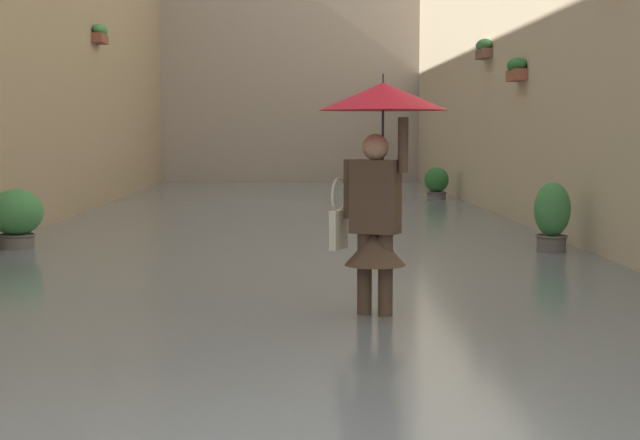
% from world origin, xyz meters
% --- Properties ---
extents(ground_plane, '(63.44, 63.44, 0.00)m').
position_xyz_m(ground_plane, '(0.00, -12.69, 0.00)').
color(ground_plane, '#605B56').
extents(flood_water, '(8.35, 31.38, 0.12)m').
position_xyz_m(flood_water, '(0.00, -12.69, 0.06)').
color(flood_water, slate).
rests_on(flood_water, ground_plane).
extents(person_wading, '(1.03, 1.03, 2.07)m').
position_xyz_m(person_wading, '(-0.80, -4.51, 1.45)').
color(person_wading, '#2D2319').
rests_on(person_wading, ground_plane).
extents(potted_plant_near_right, '(0.67, 0.67, 0.88)m').
position_xyz_m(potted_plant_near_right, '(3.42, -9.14, 0.51)').
color(potted_plant_near_right, '#66605B').
rests_on(potted_plant_near_right, ground_plane).
extents(potted_plant_mid_left, '(0.45, 0.45, 0.98)m').
position_xyz_m(potted_plant_mid_left, '(-3.32, -8.65, 0.53)').
color(potted_plant_mid_left, '#66605B').
rests_on(potted_plant_mid_left, ground_plane).
extents(potted_plant_far_left, '(0.54, 0.54, 0.81)m').
position_xyz_m(potted_plant_far_left, '(-3.26, -18.14, 0.44)').
color(potted_plant_far_left, '#66605B').
rests_on(potted_plant_far_left, ground_plane).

